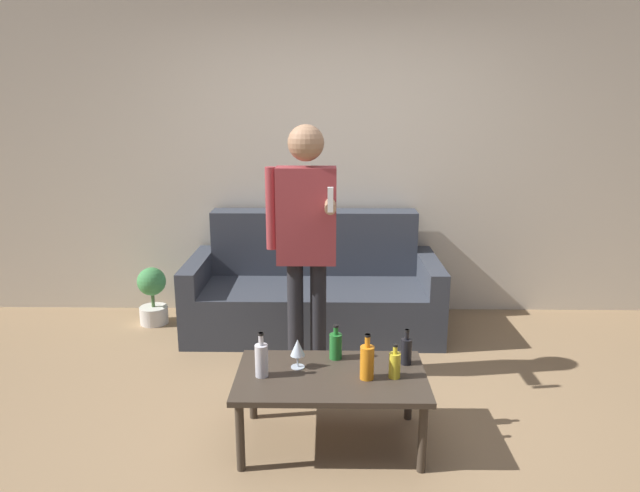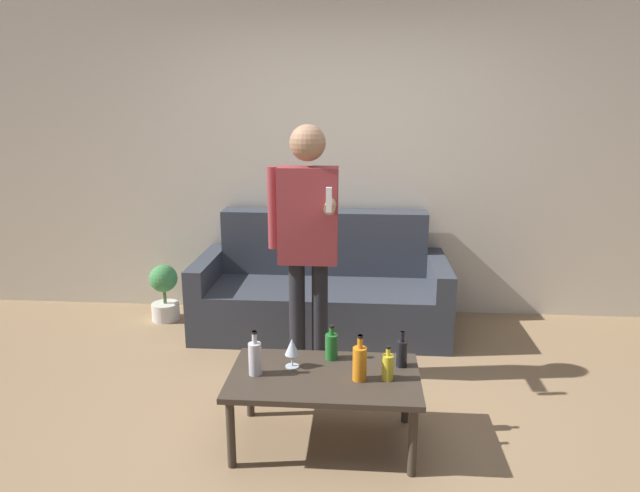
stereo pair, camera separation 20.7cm
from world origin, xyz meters
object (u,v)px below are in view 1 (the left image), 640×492
(bottle_orange, at_px, (336,345))
(person_standing_front, at_px, (306,232))
(couch, at_px, (314,289))
(coffee_table, at_px, (331,382))

(bottle_orange, distance_m, person_standing_front, 0.76)
(couch, height_order, person_standing_front, person_standing_front)
(bottle_orange, xyz_separation_m, person_standing_front, (-0.18, 0.53, 0.52))
(couch, bearing_deg, bottle_orange, -83.78)
(bottle_orange, height_order, person_standing_front, person_standing_front)
(bottle_orange, bearing_deg, coffee_table, -97.75)
(couch, xyz_separation_m, coffee_table, (0.13, -1.64, 0.04))
(coffee_table, distance_m, bottle_orange, 0.23)
(coffee_table, relative_size, person_standing_front, 0.60)
(coffee_table, bearing_deg, person_standing_front, 102.33)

